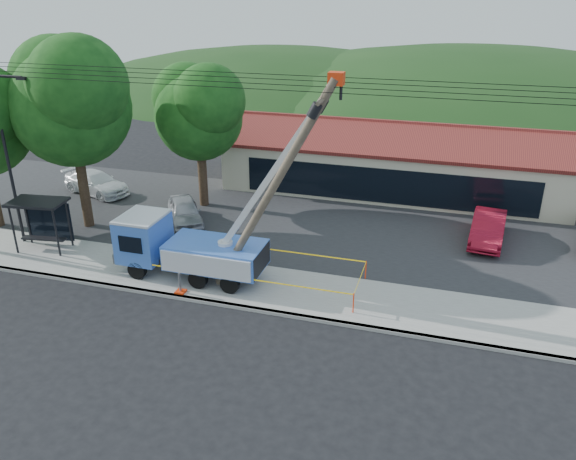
% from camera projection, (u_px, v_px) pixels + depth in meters
% --- Properties ---
extents(ground, '(120.00, 120.00, 0.00)m').
position_uv_depth(ground, '(230.00, 336.00, 22.42)').
color(ground, black).
rests_on(ground, ground).
extents(curb, '(60.00, 0.25, 0.15)m').
position_uv_depth(curb, '(248.00, 308.00, 24.23)').
color(curb, gray).
rests_on(curb, ground).
extents(sidewalk, '(60.00, 4.00, 0.15)m').
position_uv_depth(sidewalk, '(262.00, 287.00, 25.90)').
color(sidewalk, gray).
rests_on(sidewalk, ground).
extents(parking_lot, '(60.00, 12.00, 0.10)m').
position_uv_depth(parking_lot, '(307.00, 223.00, 32.93)').
color(parking_lot, '#28282B').
rests_on(parking_lot, ground).
extents(strip_mall, '(22.50, 8.53, 4.67)m').
position_uv_depth(strip_mall, '(394.00, 161.00, 38.15)').
color(strip_mall, beige).
rests_on(strip_mall, ground).
extents(streetlight, '(2.13, 0.22, 9.00)m').
position_uv_depth(streetlight, '(9.00, 149.00, 28.30)').
color(streetlight, black).
rests_on(streetlight, ground).
extents(tree_west_near, '(7.56, 6.72, 10.80)m').
position_uv_depth(tree_west_near, '(70.00, 96.00, 29.58)').
color(tree_west_near, '#332316').
rests_on(tree_west_near, ground).
extents(tree_lot, '(6.30, 5.60, 8.94)m').
position_uv_depth(tree_lot, '(198.00, 108.00, 33.18)').
color(tree_lot, '#332316').
rests_on(tree_lot, ground).
extents(hill_west, '(78.40, 56.00, 28.00)m').
position_uv_depth(hill_west, '(281.00, 91.00, 74.63)').
color(hill_west, '#193B15').
rests_on(hill_west, ground).
extents(hill_center, '(89.60, 64.00, 32.00)m').
position_uv_depth(hill_center, '(477.00, 101.00, 68.06)').
color(hill_center, '#193B15').
rests_on(hill_center, ground).
extents(utility_truck, '(10.56, 3.77, 9.75)m').
position_uv_depth(utility_truck, '(188.00, 245.00, 26.27)').
color(utility_truck, black).
rests_on(utility_truck, ground).
extents(leaning_pole, '(5.53, 2.00, 9.68)m').
position_uv_depth(leaning_pole, '(277.00, 182.00, 23.29)').
color(leaning_pole, '#4E4133').
rests_on(leaning_pole, ground).
extents(bus_shelter, '(2.99, 2.09, 2.68)m').
position_uv_depth(bus_shelter, '(41.00, 213.00, 28.89)').
color(bus_shelter, black).
rests_on(bus_shelter, ground).
extents(caution_tape, '(10.50, 3.21, 0.93)m').
position_uv_depth(caution_tape, '(250.00, 265.00, 26.27)').
color(caution_tape, '#FF360D').
rests_on(caution_tape, ground).
extents(car_silver, '(3.85, 4.55, 1.47)m').
position_uv_depth(car_silver, '(186.00, 225.00, 32.83)').
color(car_silver, '#A1A2A8').
rests_on(car_silver, ground).
extents(car_red, '(2.11, 4.88, 1.56)m').
position_uv_depth(car_red, '(486.00, 243.00, 30.57)').
color(car_red, maroon).
rests_on(car_red, ground).
extents(car_white, '(5.36, 3.43, 1.45)m').
position_uv_depth(car_white, '(98.00, 194.00, 37.61)').
color(car_white, white).
rests_on(car_white, ground).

